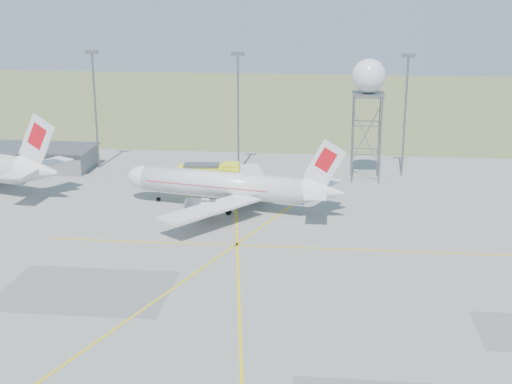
# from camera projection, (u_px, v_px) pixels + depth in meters

# --- Properties ---
(ground) EXTENTS (400.00, 400.00, 0.00)m
(ground) POSITION_uv_depth(u_px,v_px,m) (258.00, 374.00, 60.26)
(ground) COLOR #989792
(ground) RESTS_ON ground
(grass_strip) EXTENTS (400.00, 120.00, 0.03)m
(grass_strip) POSITION_uv_depth(u_px,v_px,m) (309.00, 102.00, 193.70)
(grass_strip) COLOR #5E6B3B
(grass_strip) RESTS_ON ground
(building_grey) EXTENTS (19.00, 10.00, 3.90)m
(building_grey) POSITION_uv_depth(u_px,v_px,m) (40.00, 158.00, 125.10)
(building_grey) COLOR gray
(building_grey) RESTS_ON ground
(mast_a) EXTENTS (2.20, 0.50, 20.50)m
(mast_a) POSITION_uv_depth(u_px,v_px,m) (95.00, 100.00, 123.14)
(mast_a) COLOR slate
(mast_a) RESTS_ON ground
(mast_b) EXTENTS (2.20, 0.50, 20.50)m
(mast_b) POSITION_uv_depth(u_px,v_px,m) (238.00, 102.00, 120.69)
(mast_b) COLOR slate
(mast_b) RESTS_ON ground
(mast_c) EXTENTS (2.20, 0.50, 20.50)m
(mast_c) POSITION_uv_depth(u_px,v_px,m) (406.00, 105.00, 117.95)
(mast_c) COLOR slate
(mast_c) RESTS_ON ground
(airliner_main) EXTENTS (33.05, 31.60, 11.31)m
(airliner_main) POSITION_uv_depth(u_px,v_px,m) (226.00, 186.00, 102.90)
(airliner_main) COLOR silver
(airliner_main) RESTS_ON ground
(radar_tower) EXTENTS (5.52, 5.52, 19.97)m
(radar_tower) POSITION_uv_depth(u_px,v_px,m) (367.00, 113.00, 115.81)
(radar_tower) COLOR slate
(radar_tower) RESTS_ON ground
(fire_truck) EXTENTS (10.17, 4.60, 3.98)m
(fire_truck) POSITION_uv_depth(u_px,v_px,m) (210.00, 176.00, 113.79)
(fire_truck) COLOR yellow
(fire_truck) RESTS_ON ground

